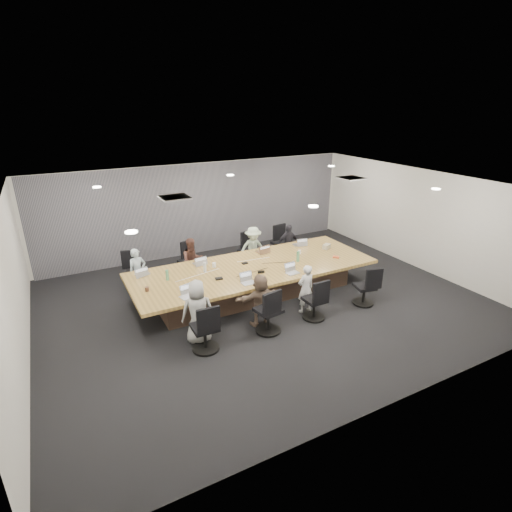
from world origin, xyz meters
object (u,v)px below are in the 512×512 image
laptop_1 (200,263)px  canvas_bag (327,247)px  bottle_green_right (298,256)px  bottle_clear (205,267)px  chair_1 (189,264)px  laptop_2 (263,251)px  bottle_green_left (167,275)px  person_6 (306,289)px  snack_packet (336,257)px  laptop_0 (142,274)px  chair_6 (314,303)px  person_1 (193,261)px  stapler (261,272)px  chair_4 (205,331)px  chair_3 (282,246)px  conference_table (254,279)px  laptop_4 (188,296)px  person_3 (288,244)px  person_2 (253,249)px  chair_7 (364,290)px  chair_2 (248,253)px  mug_brown (147,289)px  chair_5 (268,314)px  chair_0 (136,274)px  laptop_3 (298,245)px  person_4 (198,312)px  person_5 (260,300)px  person_0 (138,272)px  laptop_6 (293,273)px

laptop_1 → canvas_bag: bearing=163.8°
bottle_green_right → bottle_clear: (-2.31, 0.48, -0.02)m
chair_1 → laptop_2: (1.79, -0.90, 0.36)m
laptop_2 → bottle_green_left: bearing=3.9°
person_6 → snack_packet: (1.54, 0.88, 0.18)m
bottle_green_left → laptop_0: bearing=126.3°
chair_6 → laptop_2: (0.07, 2.50, 0.36)m
person_1 → stapler: 2.09m
chair_4 → chair_3: bearing=43.4°
conference_table → snack_packet: bearing=-12.4°
laptop_4 → snack_packet: size_ratio=2.05×
laptop_0 → laptop_1: 1.42m
chair_6 → person_3: (1.22, 3.05, 0.21)m
person_2 → conference_table: bearing=-106.7°
chair_4 → laptop_2: size_ratio=2.47×
chair_7 → person_1: (-3.16, 3.05, 0.24)m
chair_2 → bottle_clear: 2.40m
laptop_0 → laptop_4: same height
bottle_green_right → mug_brown: bearing=178.7°
chair_1 → bottle_green_right: bottle_green_right is taller
chair_4 → person_3: bearing=40.3°
chair_7 → snack_packet: (0.10, 1.23, 0.38)m
chair_5 → laptop_0: (-1.98, 2.50, 0.33)m
chair_1 → chair_4: chair_4 is taller
laptop_0 → chair_6: bearing=127.9°
chair_1 → chair_2: (1.79, 0.00, -0.00)m
conference_table → chair_0: bearing=146.2°
conference_table → person_3: 2.28m
bottle_clear → snack_packet: 3.41m
laptop_3 → mug_brown: bearing=20.2°
person_2 → bottle_green_left: size_ratio=5.16×
chair_3 → laptop_3: 0.95m
laptop_1 → bottle_green_left: bearing=24.7°
laptop_2 → stapler: (-0.71, -1.23, 0.02)m
bottle_clear → person_6: bearing=-41.9°
chair_1 → person_2: person_2 is taller
laptop_3 → canvas_bag: bearing=138.0°
laptop_1 → person_4: person_4 is taller
person_1 → snack_packet: 3.74m
laptop_4 → person_5: bearing=-33.3°
person_0 → stapler: 3.07m
conference_table → laptop_3: (1.83, 0.80, 0.35)m
chair_5 → stapler: size_ratio=5.39×
chair_1 → person_5: size_ratio=0.68×
person_2 → bottle_green_left: 3.01m
chair_0 → snack_packet: 5.18m
chair_2 → laptop_6: (-0.07, -2.50, 0.36)m
chair_7 → bottle_green_left: 4.59m
person_3 → mug_brown: bearing=-157.5°
person_0 → chair_7: bearing=-42.6°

